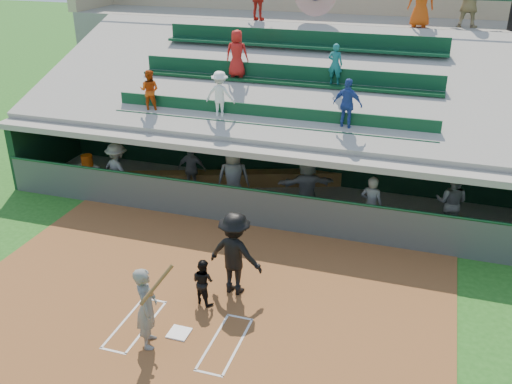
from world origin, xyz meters
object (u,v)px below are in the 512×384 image
(home_plate, at_px, (179,333))
(white_table, at_px, (87,175))
(batter_at_plate, at_px, (147,307))
(catcher, at_px, (203,281))
(water_cooler, at_px, (87,161))

(home_plate, bearing_deg, white_table, 135.09)
(white_table, bearing_deg, batter_at_plate, -24.79)
(catcher, relative_size, water_cooler, 2.99)
(home_plate, distance_m, batter_at_plate, 1.08)
(home_plate, distance_m, catcher, 1.30)
(water_cooler, bearing_deg, catcher, -38.76)
(batter_at_plate, bearing_deg, catcher, 73.23)
(batter_at_plate, distance_m, water_cooler, 8.59)
(white_table, bearing_deg, home_plate, -20.60)
(home_plate, distance_m, water_cooler, 8.59)
(catcher, relative_size, white_table, 1.51)
(batter_at_plate, xyz_separation_m, water_cooler, (-5.59, 6.52, -0.05))
(batter_at_plate, bearing_deg, white_table, 130.90)
(catcher, height_order, water_cooler, catcher)
(home_plate, height_order, water_cooler, water_cooler)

